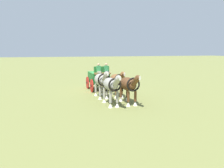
{
  "coord_description": "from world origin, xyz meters",
  "views": [
    {
      "loc": [
        20.42,
        -4.76,
        3.8
      ],
      "look_at": [
        4.34,
        0.06,
        1.2
      ],
      "focal_mm": 35.06,
      "sensor_mm": 36.0,
      "label": 1
    }
  ],
  "objects_px": {
    "draft_horse_rear_off": "(101,81)",
    "draft_horse_rear_near": "(117,80)",
    "draft_horse_lead_near": "(129,85)",
    "draft_horse_lead_off": "(111,85)",
    "show_wagon": "(99,78)"
  },
  "relations": [
    {
      "from": "show_wagon",
      "to": "draft_horse_lead_near",
      "type": "xyz_separation_m",
      "value": [
        6.0,
        0.74,
        0.2
      ]
    },
    {
      "from": "draft_horse_rear_off",
      "to": "draft_horse_rear_near",
      "type": "bearing_deg",
      "value": 90.14
    },
    {
      "from": "draft_horse_lead_near",
      "to": "draft_horse_lead_off",
      "type": "height_order",
      "value": "draft_horse_lead_off"
    },
    {
      "from": "draft_horse_lead_off",
      "to": "draft_horse_lead_near",
      "type": "bearing_deg",
      "value": 91.3
    },
    {
      "from": "show_wagon",
      "to": "draft_horse_lead_off",
      "type": "relative_size",
      "value": 1.69
    },
    {
      "from": "draft_horse_lead_near",
      "to": "draft_horse_rear_near",
      "type": "bearing_deg",
      "value": -179.15
    },
    {
      "from": "show_wagon",
      "to": "draft_horse_lead_off",
      "type": "xyz_separation_m",
      "value": [
        6.03,
        -0.56,
        0.23
      ]
    },
    {
      "from": "draft_horse_lead_off",
      "to": "show_wagon",
      "type": "bearing_deg",
      "value": 174.68
    },
    {
      "from": "draft_horse_rear_near",
      "to": "draft_horse_rear_off",
      "type": "distance_m",
      "value": 1.3
    },
    {
      "from": "draft_horse_lead_near",
      "to": "draft_horse_lead_off",
      "type": "relative_size",
      "value": 1.0
    },
    {
      "from": "show_wagon",
      "to": "draft_horse_rear_off",
      "type": "bearing_deg",
      "value": -9.98
    },
    {
      "from": "draft_horse_rear_near",
      "to": "draft_horse_rear_off",
      "type": "bearing_deg",
      "value": -89.86
    },
    {
      "from": "draft_horse_lead_near",
      "to": "draft_horse_lead_off",
      "type": "xyz_separation_m",
      "value": [
        0.03,
        -1.3,
        0.03
      ]
    },
    {
      "from": "show_wagon",
      "to": "draft_horse_lead_near",
      "type": "relative_size",
      "value": 1.68
    },
    {
      "from": "draft_horse_lead_near",
      "to": "draft_horse_rear_off",
      "type": "bearing_deg",
      "value": -152.65
    }
  ]
}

